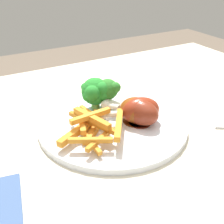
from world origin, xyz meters
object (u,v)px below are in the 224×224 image
object	(u,v)px
broccoli_floret_middle	(95,92)
chicken_drumstick_extra	(134,110)
broccoli_floret_front	(109,90)
dinner_plate	(112,123)
chicken_drumstick_far	(138,111)
dining_table	(122,177)
chicken_drumstick_near	(138,111)
carrot_fries_pile	(93,126)

from	to	relation	value
broccoli_floret_middle	chicken_drumstick_extra	distance (m)	0.09
broccoli_floret_front	broccoli_floret_middle	world-z (taller)	broccoli_floret_middle
dinner_plate	chicken_drumstick_far	xyz separation A→B (m)	(0.04, -0.03, 0.03)
dinner_plate	broccoli_floret_front	distance (m)	0.07
dining_table	chicken_drumstick_near	world-z (taller)	chicken_drumstick_near
carrot_fries_pile	chicken_drumstick_extra	bearing A→B (deg)	3.21
dinner_plate	broccoli_floret_front	xyz separation A→B (m)	(0.02, 0.05, 0.05)
chicken_drumstick_far	chicken_drumstick_extra	bearing A→B (deg)	110.54
carrot_fries_pile	chicken_drumstick_extra	world-z (taller)	chicken_drumstick_extra
chicken_drumstick_near	chicken_drumstick_extra	world-z (taller)	chicken_drumstick_near
dining_table	dinner_plate	bearing A→B (deg)	91.96
chicken_drumstick_near	chicken_drumstick_far	distance (m)	0.00
broccoli_floret_front	chicken_drumstick_extra	xyz separation A→B (m)	(0.02, -0.07, -0.02)
dining_table	chicken_drumstick_extra	bearing A→B (deg)	30.67
broccoli_floret_middle	chicken_drumstick_far	xyz separation A→B (m)	(0.05, -0.09, -0.02)
dinner_plate	chicken_drumstick_near	distance (m)	0.06
dinner_plate	carrot_fries_pile	size ratio (longest dim) A/B	1.93
dinner_plate	broccoli_floret_front	size ratio (longest dim) A/B	4.41
dinner_plate	chicken_drumstick_near	world-z (taller)	chicken_drumstick_near
dining_table	carrot_fries_pile	size ratio (longest dim) A/B	7.45
chicken_drumstick_extra	carrot_fries_pile	bearing A→B (deg)	-176.79
broccoli_floret_front	chicken_drumstick_near	world-z (taller)	broccoli_floret_front
dining_table	chicken_drumstick_far	xyz separation A→B (m)	(0.04, 0.01, 0.14)
chicken_drumstick_near	chicken_drumstick_far	world-z (taller)	chicken_drumstick_near
broccoli_floret_front	chicken_drumstick_near	distance (m)	0.08
chicken_drumstick_near	chicken_drumstick_far	xyz separation A→B (m)	(-0.00, -0.00, -0.00)
dinner_plate	chicken_drumstick_far	distance (m)	0.06
chicken_drumstick_near	carrot_fries_pile	bearing A→B (deg)	178.35
dining_table	chicken_drumstick_extra	size ratio (longest dim) A/B	10.74
carrot_fries_pile	chicken_drumstick_near	distance (m)	0.10
dining_table	carrot_fries_pile	bearing A→B (deg)	163.35
chicken_drumstick_extra	broccoli_floret_middle	bearing A→B (deg)	119.37
broccoli_floret_middle	carrot_fries_pile	distance (m)	0.10
dining_table	broccoli_floret_front	bearing A→B (deg)	79.44
broccoli_floret_middle	chicken_drumstick_far	world-z (taller)	broccoli_floret_middle
dining_table	dinner_plate	size ratio (longest dim) A/B	3.87
dinner_plate	broccoli_floret_middle	bearing A→B (deg)	96.31
dining_table	broccoli_floret_middle	world-z (taller)	broccoli_floret_middle
dinner_plate	carrot_fries_pile	world-z (taller)	carrot_fries_pile
dining_table	chicken_drumstick_extra	distance (m)	0.14
dining_table	chicken_drumstick_near	distance (m)	0.15
dinner_plate	chicken_drumstick_extra	world-z (taller)	chicken_drumstick_extra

